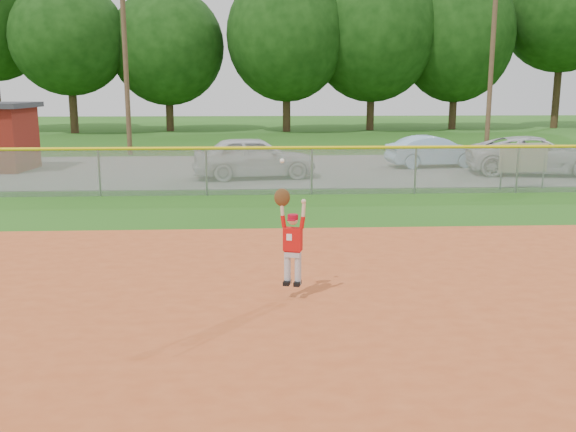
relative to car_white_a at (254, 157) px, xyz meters
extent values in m
plane|color=#225513|center=(1.83, -13.57, -0.81)|extent=(120.00, 120.00, 0.00)
cube|color=#B94C21|center=(1.83, -16.57, -0.79)|extent=(24.00, 16.00, 0.04)
cube|color=slate|center=(1.83, 2.43, -0.79)|extent=(44.00, 10.00, 0.03)
imported|color=silver|center=(0.00, 0.00, 0.00)|extent=(4.77, 2.46, 1.55)
imported|color=#98C0E3|center=(7.57, 2.87, -0.13)|extent=(4.07, 1.84, 1.30)
imported|color=silver|center=(10.89, 0.47, -0.05)|extent=(5.54, 3.24, 1.45)
cylinder|color=gray|center=(8.22, -2.96, -0.23)|extent=(0.06, 0.06, 1.16)
cylinder|color=gray|center=(9.75, -2.76, -0.23)|extent=(0.06, 0.06, 1.16)
cube|color=beige|center=(8.98, -2.86, 0.25)|extent=(1.73, 0.27, 0.96)
cube|color=gray|center=(1.83, -3.57, -0.06)|extent=(40.00, 0.03, 1.50)
cylinder|color=yellow|center=(1.83, -3.57, 0.69)|extent=(40.00, 0.10, 0.10)
cylinder|color=gray|center=(-4.84, -3.57, -0.06)|extent=(0.06, 0.06, 1.50)
cylinder|color=gray|center=(-1.50, -3.57, -0.06)|extent=(0.06, 0.06, 1.50)
cylinder|color=gray|center=(1.83, -3.57, -0.06)|extent=(0.06, 0.06, 1.50)
cylinder|color=gray|center=(5.16, -3.57, -0.06)|extent=(0.06, 0.06, 1.50)
cylinder|color=gray|center=(8.50, -3.57, -0.06)|extent=(0.06, 0.06, 1.50)
cylinder|color=#4C3823|center=(-6.17, 8.43, 3.69)|extent=(0.24, 0.24, 9.00)
cylinder|color=#4C3823|center=(11.83, 8.43, 3.69)|extent=(0.24, 0.24, 9.00)
cylinder|color=#422D1C|center=(-12.79, 22.95, 1.41)|extent=(0.56, 0.56, 4.43)
ellipsoid|color=#193F0F|center=(-12.79, 22.95, 5.74)|extent=(8.01, 8.01, 7.88)
cylinder|color=#422D1C|center=(-6.24, 24.60, 1.25)|extent=(0.56, 0.56, 4.11)
ellipsoid|color=#193F0F|center=(-6.24, 24.60, 5.26)|extent=(8.19, 8.19, 8.39)
cylinder|color=#422D1C|center=(2.36, 23.57, 1.52)|extent=(0.56, 0.56, 4.64)
ellipsoid|color=#193F0F|center=(2.36, 23.57, 6.05)|extent=(8.57, 8.57, 9.43)
cylinder|color=#422D1C|center=(8.75, 24.77, 1.64)|extent=(0.56, 0.56, 4.89)
ellipsoid|color=#193F0F|center=(8.75, 24.77, 6.42)|extent=(9.41, 9.41, 10.28)
cylinder|color=#422D1C|center=(15.26, 25.44, 1.58)|extent=(0.56, 0.56, 4.78)
ellipsoid|color=#193F0F|center=(15.26, 25.44, 6.26)|extent=(8.62, 8.62, 10.06)
cylinder|color=#422D1C|center=(23.76, 26.37, 2.19)|extent=(0.56, 0.56, 5.99)
ellipsoid|color=#193F0F|center=(23.76, 26.37, 8.04)|extent=(9.18, 9.18, 9.14)
cylinder|color=silver|center=(0.55, -13.68, -0.29)|extent=(0.13, 0.13, 0.49)
cylinder|color=silver|center=(0.72, -13.73, -0.29)|extent=(0.13, 0.13, 0.49)
cube|color=black|center=(0.54, -13.71, -0.51)|extent=(0.15, 0.22, 0.07)
cube|color=black|center=(0.71, -13.76, -0.51)|extent=(0.15, 0.22, 0.07)
cube|color=silver|center=(0.63, -13.71, -0.02)|extent=(0.28, 0.21, 0.10)
cube|color=maroon|center=(0.63, -13.71, 0.04)|extent=(0.30, 0.22, 0.04)
cube|color=red|center=(0.63, -13.71, 0.22)|extent=(0.33, 0.24, 0.37)
cube|color=white|center=(0.57, -13.78, 0.27)|extent=(0.09, 0.03, 0.11)
sphere|color=beige|center=(0.63, -13.71, 0.54)|extent=(0.21, 0.21, 0.17)
cylinder|color=#A70A1E|center=(0.63, -13.71, 0.59)|extent=(0.21, 0.21, 0.08)
cube|color=#A70A1E|center=(0.61, -13.79, 0.56)|extent=(0.15, 0.13, 0.02)
cylinder|color=red|center=(0.48, -13.66, 0.51)|extent=(0.11, 0.09, 0.20)
cylinder|color=beige|center=(0.46, -13.66, 0.71)|extent=(0.09, 0.08, 0.22)
ellipsoid|color=#4C2D14|center=(0.46, -13.66, 0.90)|extent=(0.28, 0.18, 0.29)
sphere|color=white|center=(0.46, -13.66, 1.49)|extent=(0.09, 0.09, 0.07)
cylinder|color=red|center=(0.78, -13.75, 0.51)|extent=(0.11, 0.09, 0.20)
cylinder|color=beige|center=(0.80, -13.76, 0.71)|extent=(0.09, 0.08, 0.22)
sphere|color=beige|center=(0.80, -13.76, 0.85)|extent=(0.10, 0.10, 0.08)
camera|label=1|loc=(0.04, -23.73, 2.69)|focal=40.00mm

